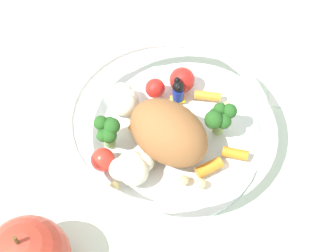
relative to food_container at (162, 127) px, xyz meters
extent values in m
plane|color=silver|center=(-0.01, 0.01, -0.03)|extent=(2.40, 2.40, 0.00)
cylinder|color=white|center=(0.01, 0.00, -0.03)|extent=(0.22, 0.22, 0.01)
torus|color=white|center=(0.01, 0.00, 0.02)|extent=(0.23, 0.23, 0.01)
ellipsoid|color=#935B33|center=(0.00, -0.02, 0.01)|extent=(0.11, 0.12, 0.07)
cylinder|color=#7FAD5B|center=(-0.06, 0.01, -0.01)|extent=(0.01, 0.01, 0.02)
sphere|color=#23561E|center=(-0.06, 0.01, 0.01)|extent=(0.02, 0.02, 0.02)
sphere|color=#23561E|center=(-0.06, 0.01, 0.01)|extent=(0.01, 0.01, 0.01)
sphere|color=#23561E|center=(-0.06, 0.02, 0.01)|extent=(0.02, 0.02, 0.02)
sphere|color=#23561E|center=(-0.07, 0.01, 0.01)|extent=(0.02, 0.02, 0.02)
sphere|color=#23561E|center=(-0.06, 0.01, 0.01)|extent=(0.01, 0.01, 0.01)
sphere|color=#23561E|center=(-0.07, 0.00, 0.01)|extent=(0.01, 0.01, 0.01)
sphere|color=#23561E|center=(-0.06, 0.00, 0.01)|extent=(0.02, 0.02, 0.02)
sphere|color=#23561E|center=(-0.06, 0.00, 0.01)|extent=(0.01, 0.01, 0.01)
cylinder|color=#8EB766|center=(0.06, -0.01, -0.01)|extent=(0.01, 0.01, 0.02)
sphere|color=#23561E|center=(0.08, -0.01, 0.01)|extent=(0.02, 0.02, 0.02)
sphere|color=#23561E|center=(0.07, 0.00, 0.01)|extent=(0.01, 0.01, 0.01)
sphere|color=#23561E|center=(0.06, 0.00, 0.01)|extent=(0.02, 0.02, 0.02)
sphere|color=#23561E|center=(0.06, -0.01, 0.01)|extent=(0.02, 0.02, 0.02)
sphere|color=#23561E|center=(0.07, -0.01, 0.01)|extent=(0.02, 0.02, 0.02)
sphere|color=silver|center=(-0.03, -0.03, -0.01)|extent=(0.02, 0.02, 0.02)
sphere|color=silver|center=(-0.04, -0.04, -0.01)|extent=(0.03, 0.03, 0.03)
sphere|color=silver|center=(-0.05, -0.04, -0.01)|extent=(0.03, 0.03, 0.03)
sphere|color=silver|center=(-0.04, -0.04, -0.01)|extent=(0.03, 0.03, 0.03)
sphere|color=silver|center=(-0.03, 0.05, -0.01)|extent=(0.03, 0.03, 0.03)
sphere|color=silver|center=(-0.04, 0.06, -0.01)|extent=(0.03, 0.03, 0.03)
sphere|color=silver|center=(-0.05, 0.06, 0.00)|extent=(0.02, 0.02, 0.02)
sphere|color=silver|center=(-0.04, 0.05, -0.01)|extent=(0.03, 0.03, 0.03)
sphere|color=silver|center=(-0.03, 0.04, 0.00)|extent=(0.03, 0.03, 0.03)
cube|color=yellow|center=(0.03, 0.05, -0.02)|extent=(0.02, 0.01, 0.00)
cylinder|color=#1933B2|center=(0.03, 0.05, -0.01)|extent=(0.01, 0.01, 0.02)
sphere|color=black|center=(0.03, 0.05, 0.01)|extent=(0.01, 0.01, 0.01)
sphere|color=black|center=(0.03, 0.05, 0.01)|extent=(0.01, 0.01, 0.01)
sphere|color=black|center=(0.03, 0.04, 0.01)|extent=(0.01, 0.01, 0.01)
cylinder|color=orange|center=(0.04, -0.05, -0.02)|extent=(0.03, 0.02, 0.01)
cylinder|color=orange|center=(-0.02, 0.02, -0.02)|extent=(0.03, 0.03, 0.01)
cylinder|color=orange|center=(0.07, 0.04, -0.02)|extent=(0.03, 0.02, 0.01)
cylinder|color=orange|center=(0.01, 0.04, -0.02)|extent=(0.02, 0.02, 0.01)
cylinder|color=orange|center=(0.07, -0.04, -0.02)|extent=(0.03, 0.02, 0.01)
sphere|color=red|center=(0.01, 0.06, -0.01)|extent=(0.02, 0.02, 0.02)
sphere|color=red|center=(-0.07, -0.02, -0.01)|extent=(0.03, 0.03, 0.03)
sphere|color=red|center=(0.04, 0.06, -0.01)|extent=(0.03, 0.03, 0.03)
sphere|color=#D1B775|center=(0.03, 0.03, -0.02)|extent=(0.01, 0.01, 0.01)
sphere|color=#D1B775|center=(-0.06, 0.03, -0.02)|extent=(0.01, 0.01, 0.01)
sphere|color=#D1B775|center=(0.03, -0.07, -0.02)|extent=(0.01, 0.01, 0.01)
sphere|color=#D1B775|center=(-0.06, -0.05, -0.02)|extent=(0.01, 0.01, 0.01)
sphere|color=#D1B775|center=(0.01, -0.06, -0.02)|extent=(0.01, 0.01, 0.01)
sphere|color=tan|center=(0.08, 0.02, -0.02)|extent=(0.01, 0.01, 0.01)
cylinder|color=brown|center=(-0.16, -0.12, 0.06)|extent=(0.00, 0.00, 0.01)
cube|color=white|center=(0.23, 0.05, -0.03)|extent=(0.18, 0.17, 0.01)
camera|label=1|loc=(-0.07, -0.30, 0.48)|focal=54.55mm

